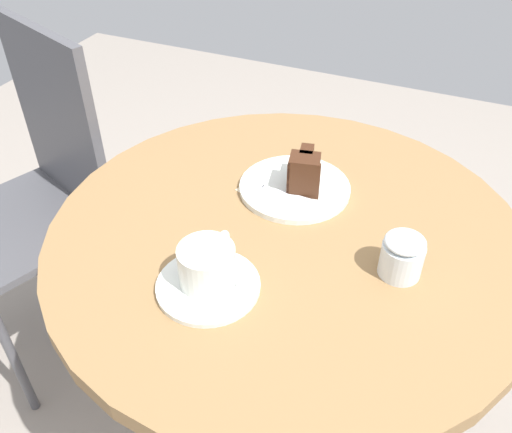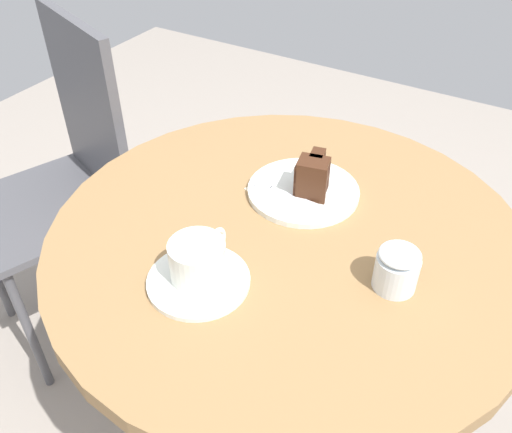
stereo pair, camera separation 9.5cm
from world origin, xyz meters
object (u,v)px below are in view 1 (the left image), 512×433
(coffee_cup, at_px, (207,264))
(cafe_chair, at_px, (40,183))
(fork, at_px, (272,190))
(saucer, at_px, (208,286))
(cake_plate, at_px, (295,188))
(napkin, at_px, (293,186))
(cake_slice, at_px, (304,172))
(sugar_pot, at_px, (402,255))
(teaspoon, at_px, (237,284))

(coffee_cup, bearing_deg, cafe_chair, 66.50)
(coffee_cup, distance_m, fork, 0.26)
(fork, bearing_deg, saucer, 92.88)
(saucer, bearing_deg, coffee_cup, 21.05)
(cake_plate, relative_size, fork, 1.58)
(fork, xyz_separation_m, napkin, (0.05, -0.03, -0.01))
(cake_slice, distance_m, fork, 0.07)
(fork, distance_m, cafe_chair, 0.66)
(saucer, relative_size, cake_slice, 1.82)
(saucer, relative_size, sugar_pot, 2.14)
(teaspoon, bearing_deg, sugar_pot, 74.93)
(sugar_pot, bearing_deg, fork, 67.60)
(cake_plate, xyz_separation_m, sugar_pot, (-0.15, -0.24, 0.03))
(teaspoon, height_order, napkin, teaspoon)
(cake_plate, distance_m, napkin, 0.01)
(teaspoon, bearing_deg, cake_slice, 132.00)
(teaspoon, relative_size, sugar_pot, 0.93)
(saucer, height_order, cafe_chair, cafe_chair)
(sugar_pot, bearing_deg, saucer, 119.79)
(sugar_pot, bearing_deg, teaspoon, 121.48)
(cake_plate, height_order, napkin, cake_plate)
(cake_slice, relative_size, cafe_chair, 0.10)
(napkin, bearing_deg, teaspoon, -176.96)
(saucer, height_order, coffee_cup, coffee_cup)
(cake_slice, height_order, cafe_chair, cafe_chair)
(cake_plate, xyz_separation_m, cake_slice, (0.00, -0.02, 0.04))
(coffee_cup, relative_size, cafe_chair, 0.13)
(coffee_cup, relative_size, teaspoon, 1.69)
(cake_slice, xyz_separation_m, napkin, (0.01, 0.02, -0.05))
(teaspoon, distance_m, sugar_pot, 0.27)
(teaspoon, bearing_deg, cafe_chair, -157.98)
(coffee_cup, distance_m, napkin, 0.31)
(saucer, xyz_separation_m, coffee_cup, (0.01, 0.00, 0.04))
(teaspoon, bearing_deg, fork, 143.45)
(cafe_chair, xyz_separation_m, sugar_pot, (-0.13, -0.91, 0.20))
(cake_slice, bearing_deg, cafe_chair, 91.80)
(cake_plate, bearing_deg, saucer, 173.47)
(saucer, xyz_separation_m, napkin, (0.32, -0.03, -0.00))
(coffee_cup, distance_m, cake_slice, 0.30)
(napkin, relative_size, cafe_chair, 0.22)
(coffee_cup, height_order, sugar_pot, same)
(coffee_cup, xyz_separation_m, cafe_chair, (0.28, 0.64, -0.20))
(coffee_cup, distance_m, teaspoon, 0.06)
(cake_plate, bearing_deg, cake_slice, -85.96)
(coffee_cup, distance_m, cafe_chair, 0.72)
(fork, height_order, sugar_pot, sugar_pot)
(fork, height_order, cafe_chair, cafe_chair)
(teaspoon, height_order, cake_slice, cake_slice)
(cafe_chair, bearing_deg, fork, 19.66)
(coffee_cup, bearing_deg, napkin, -5.84)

